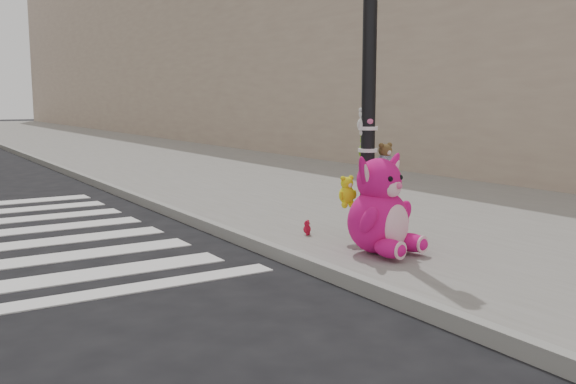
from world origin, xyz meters
TOP-DOWN VIEW (x-y plane):
  - ground at (0.00, 0.00)m, footprint 120.00×120.00m
  - sidewalk_near at (5.00, 10.00)m, footprint 7.00×80.00m
  - curb_edge at (1.55, 10.00)m, footprint 0.12×80.00m
  - bld_near at (10.50, 20.00)m, footprint 5.00×60.00m
  - signal_pole at (2.61, 1.81)m, footprint 0.68×0.48m
  - pink_bunny at (2.31, 1.21)m, footprint 0.81×0.90m
  - red_teddy at (2.17, 2.40)m, footprint 0.15×0.14m

SIDE VIEW (x-z plane):
  - ground at x=0.00m, z-range 0.00..0.00m
  - sidewalk_near at x=5.00m, z-range 0.00..0.14m
  - curb_edge at x=1.55m, z-range -0.01..0.15m
  - red_teddy at x=2.17m, z-range 0.14..0.32m
  - pink_bunny at x=2.31m, z-range 0.04..1.12m
  - signal_pole at x=2.61m, z-range -0.17..3.83m
  - bld_near at x=10.50m, z-range 0.00..10.00m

